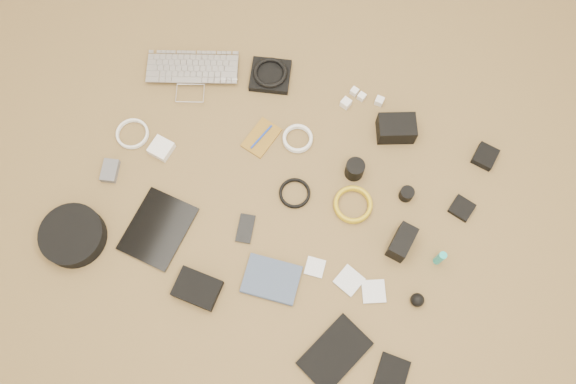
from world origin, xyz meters
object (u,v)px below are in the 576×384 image
at_px(headphone_case, 73,236).
at_px(phone, 245,228).
at_px(laptop, 192,80).
at_px(tablet, 158,229).
at_px(paperback, 266,299).
at_px(dslr_camera, 396,128).

bearing_deg(headphone_case, phone, 24.87).
bearing_deg(laptop, tablet, -97.33).
height_order(phone, paperback, paperback).
height_order(laptop, dslr_camera, dslr_camera).
bearing_deg(paperback, headphone_case, 87.26).
bearing_deg(phone, tablet, -170.05).
height_order(dslr_camera, phone, dslr_camera).
bearing_deg(laptop, paperback, -69.56).
height_order(tablet, headphone_case, headphone_case).
height_order(dslr_camera, tablet, dslr_camera).
xyz_separation_m(laptop, headphone_case, (-0.12, -0.73, 0.02)).
relative_size(laptop, tablet, 1.40).
height_order(laptop, headphone_case, headphone_case).
height_order(dslr_camera, headphone_case, dslr_camera).
xyz_separation_m(dslr_camera, paperback, (-0.21, -0.76, -0.03)).
height_order(laptop, phone, laptop).
relative_size(tablet, headphone_case, 1.14).
relative_size(dslr_camera, headphone_case, 0.62).
xyz_separation_m(phone, headphone_case, (-0.55, -0.25, 0.03)).
bearing_deg(headphone_case, dslr_camera, 41.22).
bearing_deg(dslr_camera, phone, -147.13).
bearing_deg(laptop, headphone_case, -119.91).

